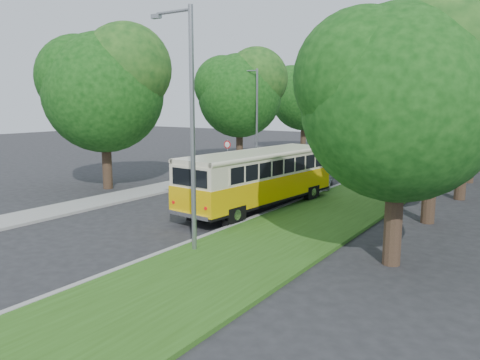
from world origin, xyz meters
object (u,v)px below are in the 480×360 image
Objects in this scene: car_white at (334,164)px; car_blue at (368,162)px; vintage_bus at (260,180)px; car_silver at (318,176)px; car_grey at (384,157)px; lamppost_near at (190,122)px; lamppost_far at (256,115)px.

car_blue is (1.70, 2.23, -0.02)m from car_white.
vintage_bus is 15.02m from car_blue.
car_silver is 0.82× the size of car_grey.
car_silver is 0.88× the size of car_blue.
lamppost_near is 14.25m from car_silver.
lamppost_near reaches higher than lamppost_far.
lamppost_far is 14.14m from vintage_bus.
car_blue is at bearing 68.64° from car_silver.
car_silver is at bearing -78.29° from car_grey.
car_white is 0.90× the size of car_blue.
lamppost_near is at bearing -102.45° from car_silver.
lamppost_near is 1.90× the size of car_white.
car_white is (-1.47, 12.77, -0.71)m from vintage_bus.
lamppost_near is at bearing -73.86° from car_grey.
car_silver is at bearing -33.31° from lamppost_far.
car_silver is at bearing -110.16° from car_blue.
car_white is at bearing 10.03° from lamppost_far.
car_grey is (0.03, 3.87, 0.02)m from car_blue.
vintage_bus is at bearing -108.67° from car_blue.
lamppost_far is 1.60× the size of car_blue.
car_white is at bearing 98.55° from lamppost_near.
car_white is at bearing 101.68° from vintage_bus.
car_silver reaches higher than car_white.
car_silver is at bearing 95.97° from vintage_bus.
lamppost_near is 20.11m from car_white.
car_grey is (-1.21, 25.66, -3.67)m from lamppost_near.
car_silver is 0.98× the size of car_white.
car_silver is (7.33, -4.82, -3.41)m from lamppost_far.
car_grey reaches higher than car_blue.
vintage_bus is at bearing -57.57° from lamppost_far.
car_grey is at bearing 70.68° from car_white.
lamppost_far is 9.42m from car_silver.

